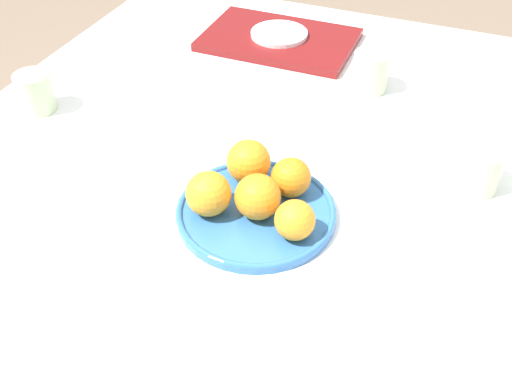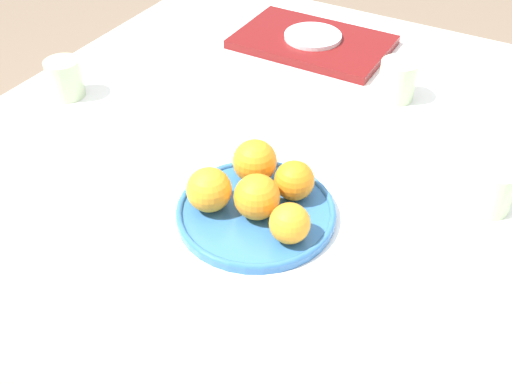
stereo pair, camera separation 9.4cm
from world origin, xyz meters
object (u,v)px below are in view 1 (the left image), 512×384
at_px(fruit_platter, 256,211).
at_px(serving_tray, 279,40).
at_px(orange_1, 249,162).
at_px(cup_3, 35,92).
at_px(orange_4, 295,220).
at_px(cup_0, 370,72).
at_px(orange_2, 291,177).
at_px(orange_3, 208,194).
at_px(orange_0, 258,197).
at_px(side_plate, 279,34).
at_px(cup_2, 478,169).

relative_size(fruit_platter, serving_tray, 0.73).
distance_m(orange_1, serving_tray, 0.53).
bearing_deg(cup_3, orange_4, -15.09).
distance_m(serving_tray, cup_0, 0.28).
distance_m(orange_2, orange_3, 0.14).
relative_size(orange_0, orange_4, 1.17).
bearing_deg(side_plate, cup_0, -27.04).
bearing_deg(cup_3, serving_tray, 52.46).
bearing_deg(cup_3, side_plate, 52.46).
bearing_deg(cup_2, orange_4, -135.56).
relative_size(serving_tray, cup_0, 4.30).
xyz_separation_m(serving_tray, cup_2, (0.49, -0.38, 0.03)).
bearing_deg(fruit_platter, cup_0, 80.96).
xyz_separation_m(orange_0, serving_tray, (-0.18, 0.59, -0.04)).
bearing_deg(orange_2, orange_0, -114.11).
bearing_deg(orange_3, cup_0, 73.86).
bearing_deg(cup_3, orange_2, -7.09).
bearing_deg(cup_2, side_plate, 142.55).
distance_m(orange_0, cup_0, 0.47).
xyz_separation_m(orange_1, orange_3, (-0.03, -0.10, -0.00)).
xyz_separation_m(orange_2, orange_4, (0.04, -0.09, -0.00)).
bearing_deg(cup_0, orange_0, -98.13).
relative_size(fruit_platter, orange_0, 3.53).
bearing_deg(orange_1, cup_0, 73.73).
bearing_deg(fruit_platter, cup_3, 166.06).
distance_m(orange_3, cup_3, 0.48).
bearing_deg(cup_0, side_plate, 152.96).
bearing_deg(serving_tray, cup_0, -27.04).
height_order(serving_tray, cup_3, cup_3).
height_order(side_plate, cup_2, cup_2).
relative_size(orange_1, side_plate, 0.56).
distance_m(orange_1, cup_0, 0.41).
relative_size(fruit_platter, orange_2, 3.91).
bearing_deg(orange_0, cup_3, 165.37).
bearing_deg(cup_3, orange_1, -7.32).
relative_size(cup_0, cup_2, 1.04).
xyz_separation_m(serving_tray, cup_0, (0.25, -0.13, 0.03)).
height_order(orange_4, side_plate, orange_4).
height_order(orange_2, orange_3, orange_3).
xyz_separation_m(side_plate, cup_2, (0.49, -0.38, 0.01)).
distance_m(orange_3, orange_4, 0.14).
xyz_separation_m(fruit_platter, orange_1, (-0.04, 0.07, 0.04)).
bearing_deg(orange_3, orange_1, 74.36).
xyz_separation_m(orange_3, cup_2, (0.39, 0.24, -0.01)).
height_order(orange_0, cup_0, orange_0).
distance_m(orange_4, cup_2, 0.34).
bearing_deg(orange_3, orange_0, 16.23).
xyz_separation_m(orange_0, cup_0, (0.07, 0.47, -0.01)).
bearing_deg(cup_2, cup_0, 134.27).
distance_m(cup_0, cup_3, 0.68).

